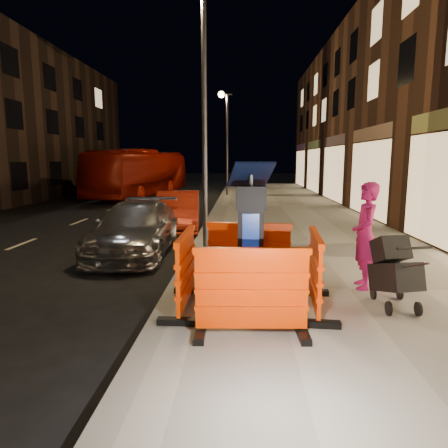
{
  "coord_description": "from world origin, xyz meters",
  "views": [
    {
      "loc": [
        1.13,
        -6.66,
        2.35
      ],
      "look_at": [
        0.8,
        1.0,
        1.1
      ],
      "focal_mm": 32.0,
      "sensor_mm": 36.0,
      "label": 1
    }
  ],
  "objects_px": {
    "parking_kiosk": "(250,241)",
    "barrier_bldgside": "(315,272)",
    "car_silver": "(137,253)",
    "car_red": "(178,230)",
    "barrier_kerbside": "(186,270)",
    "bus_doubledecker": "(142,197)",
    "barrier_back": "(249,256)",
    "man": "(365,236)",
    "stroller": "(396,273)",
    "barrier_front": "(252,293)"
  },
  "relations": [
    {
      "from": "parking_kiosk",
      "to": "man",
      "type": "distance_m",
      "value": 2.25
    },
    {
      "from": "bus_doubledecker",
      "to": "barrier_back",
      "type": "bearing_deg",
      "value": -60.74
    },
    {
      "from": "parking_kiosk",
      "to": "barrier_bldgside",
      "type": "relative_size",
      "value": 1.4
    },
    {
      "from": "barrier_front",
      "to": "barrier_back",
      "type": "relative_size",
      "value": 1.0
    },
    {
      "from": "bus_doubledecker",
      "to": "parking_kiosk",
      "type": "bearing_deg",
      "value": -61.64
    },
    {
      "from": "man",
      "to": "car_silver",
      "type": "bearing_deg",
      "value": -115.71
    },
    {
      "from": "car_red",
      "to": "man",
      "type": "relative_size",
      "value": 2.15
    },
    {
      "from": "barrier_bldgside",
      "to": "car_silver",
      "type": "relative_size",
      "value": 0.33
    },
    {
      "from": "barrier_kerbside",
      "to": "stroller",
      "type": "relative_size",
      "value": 1.41
    },
    {
      "from": "stroller",
      "to": "barrier_bldgside",
      "type": "bearing_deg",
      "value": 174.02
    },
    {
      "from": "barrier_bldgside",
      "to": "car_red",
      "type": "bearing_deg",
      "value": 28.37
    },
    {
      "from": "car_silver",
      "to": "car_red",
      "type": "relative_size",
      "value": 1.12
    },
    {
      "from": "car_red",
      "to": "bus_doubledecker",
      "type": "height_order",
      "value": "bus_doubledecker"
    },
    {
      "from": "barrier_bldgside",
      "to": "car_red",
      "type": "distance_m",
      "value": 8.03
    },
    {
      "from": "car_silver",
      "to": "barrier_front",
      "type": "bearing_deg",
      "value": -62.17
    },
    {
      "from": "barrier_front",
      "to": "man",
      "type": "height_order",
      "value": "man"
    },
    {
      "from": "car_red",
      "to": "car_silver",
      "type": "bearing_deg",
      "value": -104.89
    },
    {
      "from": "stroller",
      "to": "bus_doubledecker",
      "type": "bearing_deg",
      "value": 100.82
    },
    {
      "from": "bus_doubledecker",
      "to": "stroller",
      "type": "xyz_separation_m",
      "value": [
        8.59,
        -19.02,
        0.67
      ]
    },
    {
      "from": "barrier_front",
      "to": "barrier_kerbside",
      "type": "relative_size",
      "value": 1.0
    },
    {
      "from": "car_silver",
      "to": "bus_doubledecker",
      "type": "distance_m",
      "value": 15.56
    },
    {
      "from": "barrier_back",
      "to": "barrier_kerbside",
      "type": "height_order",
      "value": "same"
    },
    {
      "from": "parking_kiosk",
      "to": "car_red",
      "type": "xyz_separation_m",
      "value": [
        -2.23,
        7.34,
        -1.17
      ]
    },
    {
      "from": "barrier_back",
      "to": "car_red",
      "type": "relative_size",
      "value": 0.37
    },
    {
      "from": "barrier_bldgside",
      "to": "car_red",
      "type": "height_order",
      "value": "barrier_bldgside"
    },
    {
      "from": "barrier_back",
      "to": "barrier_kerbside",
      "type": "xyz_separation_m",
      "value": [
        -0.95,
        -0.95,
        0.0
      ]
    },
    {
      "from": "man",
      "to": "stroller",
      "type": "xyz_separation_m",
      "value": [
        0.2,
        -0.9,
        -0.4
      ]
    },
    {
      "from": "parking_kiosk",
      "to": "car_red",
      "type": "bearing_deg",
      "value": 109.85
    },
    {
      "from": "barrier_back",
      "to": "stroller",
      "type": "relative_size",
      "value": 1.41
    },
    {
      "from": "barrier_back",
      "to": "car_silver",
      "type": "bearing_deg",
      "value": 137.73
    },
    {
      "from": "barrier_kerbside",
      "to": "bus_doubledecker",
      "type": "height_order",
      "value": "bus_doubledecker"
    },
    {
      "from": "barrier_front",
      "to": "stroller",
      "type": "distance_m",
      "value": 2.44
    },
    {
      "from": "parking_kiosk",
      "to": "barrier_front",
      "type": "distance_m",
      "value": 1.05
    },
    {
      "from": "parking_kiosk",
      "to": "bus_doubledecker",
      "type": "height_order",
      "value": "parking_kiosk"
    },
    {
      "from": "barrier_bldgside",
      "to": "car_red",
      "type": "xyz_separation_m",
      "value": [
        -3.18,
        7.34,
        -0.72
      ]
    },
    {
      "from": "car_red",
      "to": "man",
      "type": "bearing_deg",
      "value": -61.75
    },
    {
      "from": "car_red",
      "to": "parking_kiosk",
      "type": "bearing_deg",
      "value": -78.66
    },
    {
      "from": "barrier_front",
      "to": "barrier_back",
      "type": "distance_m",
      "value": 1.9
    },
    {
      "from": "car_silver",
      "to": "stroller",
      "type": "bearing_deg",
      "value": -39.34
    },
    {
      "from": "parking_kiosk",
      "to": "barrier_back",
      "type": "relative_size",
      "value": 1.4
    },
    {
      "from": "barrier_back",
      "to": "barrier_kerbside",
      "type": "distance_m",
      "value": 1.34
    },
    {
      "from": "bus_doubledecker",
      "to": "stroller",
      "type": "relative_size",
      "value": 10.15
    },
    {
      "from": "car_silver",
      "to": "man",
      "type": "relative_size",
      "value": 2.4
    },
    {
      "from": "parking_kiosk",
      "to": "bus_doubledecker",
      "type": "relative_size",
      "value": 0.19
    },
    {
      "from": "parking_kiosk",
      "to": "stroller",
      "type": "height_order",
      "value": "parking_kiosk"
    },
    {
      "from": "man",
      "to": "barrier_kerbside",
      "type": "bearing_deg",
      "value": -63.54
    },
    {
      "from": "barrier_front",
      "to": "barrier_bldgside",
      "type": "xyz_separation_m",
      "value": [
        0.95,
        0.95,
        0.0
      ]
    },
    {
      "from": "bus_doubledecker",
      "to": "man",
      "type": "distance_m",
      "value": 19.99
    },
    {
      "from": "car_silver",
      "to": "car_red",
      "type": "bearing_deg",
      "value": 79.51
    },
    {
      "from": "barrier_bldgside",
      "to": "car_silver",
      "type": "distance_m",
      "value": 5.55
    }
  ]
}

